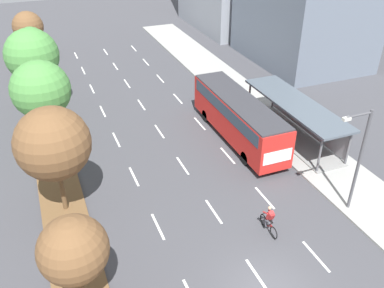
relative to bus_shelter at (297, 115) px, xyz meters
name	(u,v)px	position (x,y,z in m)	size (l,w,h in m)	color
median_strip	(48,131)	(-17.83, 8.08, -1.81)	(2.60, 52.00, 0.12)	brown
sidewalk_right	(242,96)	(-0.28, 8.08, -1.79)	(4.50, 52.00, 0.15)	#9E9E99
lane_divider_left	(116,140)	(-13.03, 4.74, -1.86)	(0.14, 44.31, 0.01)	white
lane_divider_center	(159,131)	(-9.53, 4.74, -1.86)	(0.14, 44.31, 0.01)	white
lane_divider_right	(200,124)	(-6.03, 4.74, -1.86)	(0.14, 44.31, 0.01)	white
bus_shelter	(297,115)	(0.00, 0.00, 0.00)	(2.90, 10.52, 2.86)	gray
bus	(238,114)	(-4.28, 1.49, 0.20)	(2.54, 11.29, 3.37)	red
cyclist	(269,221)	(-7.39, -8.44, -1.08)	(0.46, 1.82, 1.71)	black
median_tree_nearest	(73,250)	(-17.78, -9.47, 1.60)	(3.05, 3.05, 4.89)	brown
median_tree_second	(53,144)	(-17.70, -2.28, 2.75)	(4.18, 4.18, 6.60)	brown
median_tree_third	(41,90)	(-17.73, 4.91, 3.00)	(4.04, 4.04, 6.78)	brown
median_tree_fourth	(32,55)	(-17.84, 12.10, 3.14)	(4.36, 4.36, 7.08)	brown
median_tree_fifth	(32,42)	(-17.63, 19.29, 2.14)	(2.85, 2.85, 5.34)	brown
median_tree_farthest	(28,27)	(-17.64, 26.48, 1.79)	(3.35, 3.35, 5.22)	brown
streetlight	(358,155)	(-2.11, -8.53, 2.02)	(1.91, 0.24, 6.50)	#4C4C51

